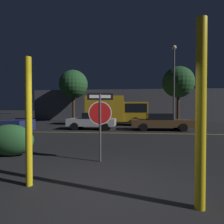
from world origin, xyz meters
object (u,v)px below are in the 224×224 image
hedge_bush_1 (10,140)px  delivery_truck (117,110)px  yellow_pole_left (29,122)px  tree_0 (178,82)px  yellow_pole_right (201,114)px  street_lamp (174,75)px  tree_1 (74,84)px  passing_car_2 (92,121)px  passing_car_3 (160,122)px  stop_sign (100,113)px

hedge_bush_1 → delivery_truck: delivery_truck is taller
yellow_pole_left → hedge_bush_1: bearing=132.6°
delivery_truck → tree_0: (6.83, 2.65, 3.09)m
yellow_pole_right → hedge_bush_1: (-5.47, 2.81, -1.05)m
street_lamp → yellow_pole_right: bearing=-102.3°
yellow_pole_right → hedge_bush_1: 6.23m
tree_1 → yellow_pole_left: bearing=-74.9°
yellow_pole_left → yellow_pole_right: (3.40, -0.56, 0.19)m
hedge_bush_1 → delivery_truck: bearing=76.0°
hedge_bush_1 → tree_1: (-2.87, 16.10, 4.22)m
hedge_bush_1 → delivery_truck: size_ratio=0.28×
passing_car_2 → tree_0: (8.53, 6.54, 3.98)m
passing_car_3 → tree_0: 8.24m
street_lamp → passing_car_2: bearing=-152.2°
passing_car_2 → tree_1: (-4.16, 8.01, 4.10)m
yellow_pole_right → passing_car_2: bearing=111.0°
stop_sign → tree_0: size_ratio=0.34×
stop_sign → yellow_pole_right: yellow_pole_right is taller
yellow_pole_right → passing_car_3: yellow_pole_right is taller
delivery_truck → stop_sign: bearing=-0.9°
stop_sign → tree_0: 16.64m
street_lamp → hedge_bush_1: bearing=-125.9°
yellow_pole_right → street_lamp: bearing=77.7°
yellow_pole_right → street_lamp: size_ratio=0.41×
yellow_pole_right → tree_1: bearing=113.8°
yellow_pole_right → tree_1: tree_1 is taller
yellow_pole_right → delivery_truck: size_ratio=0.52×
stop_sign → passing_car_3: (3.38, 8.49, -0.88)m
yellow_pole_right → delivery_truck: bearing=99.5°
passing_car_2 → delivery_truck: (1.70, 3.89, 0.89)m
yellow_pole_right → hedge_bush_1: size_ratio=1.84×
tree_0 → passing_car_3: bearing=-115.5°
yellow_pole_left → tree_1: size_ratio=0.43×
tree_0 → delivery_truck: bearing=-158.8°
tree_0 → yellow_pole_right: bearing=-104.0°
passing_car_2 → tree_1: size_ratio=0.59×
stop_sign → delivery_truck: 12.36m
delivery_truck → street_lamp: size_ratio=0.79×
tree_0 → tree_1: (-12.69, 1.47, 0.12)m
stop_sign → hedge_bush_1: (-3.35, 0.37, -0.99)m
passing_car_3 → delivery_truck: delivery_truck is taller
hedge_bush_1 → delivery_truck: 12.39m
delivery_truck → tree_0: size_ratio=0.97×
passing_car_3 → hedge_bush_1: bearing=-40.8°
delivery_truck → passing_car_3: bearing=41.5°
delivery_truck → tree_1: size_ratio=0.94×
stop_sign → yellow_pole_right: bearing=-58.5°
passing_car_2 → yellow_pole_right: bearing=-158.2°
passing_car_2 → delivery_truck: delivery_truck is taller
tree_0 → tree_1: bearing=173.4°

